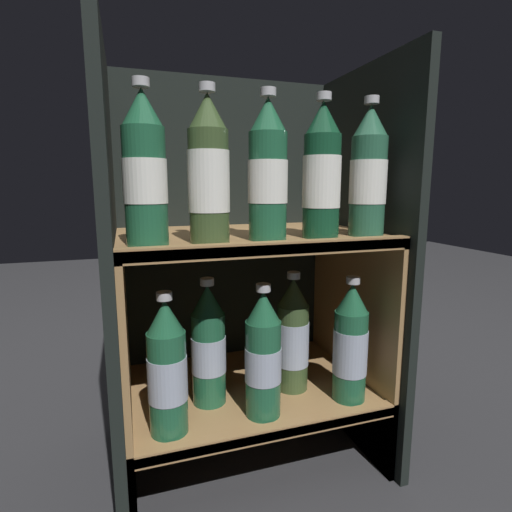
{
  "coord_description": "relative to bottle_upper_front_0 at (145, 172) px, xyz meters",
  "views": [
    {
      "loc": [
        -0.25,
        -0.62,
        0.61
      ],
      "look_at": [
        0.0,
        0.13,
        0.48
      ],
      "focal_mm": 28.0,
      "sensor_mm": 36.0,
      "label": 1
    }
  ],
  "objects": [
    {
      "name": "bottle_lower_front_0",
      "position": [
        0.02,
        -0.0,
        -0.35
      ],
      "size": [
        0.07,
        0.07,
        0.26
      ],
      "color": "#1E5638",
      "rests_on": "shelf_lower"
    },
    {
      "name": "bottle_upper_front_0",
      "position": [
        0.0,
        0.0,
        0.0
      ],
      "size": [
        0.07,
        0.07,
        0.26
      ],
      "color": "#1E5638",
      "rests_on": "shelf_upper"
    },
    {
      "name": "bottle_upper_front_2",
      "position": [
        0.21,
        -0.0,
        -0.0
      ],
      "size": [
        0.07,
        0.07,
        0.26
      ],
      "color": "#1E5638",
      "rests_on": "shelf_upper"
    },
    {
      "name": "bottle_lower_front_2",
      "position": [
        0.4,
        -0.0,
        -0.35
      ],
      "size": [
        0.07,
        0.07,
        0.26
      ],
      "color": "#1E5638",
      "rests_on": "shelf_lower"
    },
    {
      "name": "bottle_lower_back_0",
      "position": [
        0.11,
        0.08,
        -0.35
      ],
      "size": [
        0.07,
        0.07,
        0.26
      ],
      "color": "#1E5638",
      "rests_on": "shelf_lower"
    },
    {
      "name": "shelf_lower",
      "position": [
        0.21,
        0.11,
        -0.5
      ],
      "size": [
        0.53,
        0.37,
        0.17
      ],
      "color": "#9E7547",
      "rests_on": "ground_plane"
    },
    {
      "name": "bottle_upper_front_1",
      "position": [
        0.1,
        -0.0,
        -0.0
      ],
      "size": [
        0.07,
        0.07,
        0.26
      ],
      "color": "#384C28",
      "rests_on": "shelf_upper"
    },
    {
      "name": "bottle_lower_front_1",
      "position": [
        0.2,
        -0.0,
        -0.35
      ],
      "size": [
        0.07,
        0.07,
        0.26
      ],
      "color": "#1E5638",
      "rests_on": "shelf_lower"
    },
    {
      "name": "bottle_lower_back_1",
      "position": [
        0.3,
        0.08,
        -0.35
      ],
      "size": [
        0.07,
        0.07,
        0.26
      ],
      "color": "#384C28",
      "rests_on": "shelf_lower"
    },
    {
      "name": "bottle_upper_front_4",
      "position": [
        0.42,
        -0.0,
        -0.0
      ],
      "size": [
        0.07,
        0.07,
        0.26
      ],
      "color": "#285B42",
      "rests_on": "shelf_upper"
    },
    {
      "name": "shelf_upper",
      "position": [
        0.21,
        0.12,
        -0.27
      ],
      "size": [
        0.53,
        0.37,
        0.52
      ],
      "color": "#9E7547",
      "rests_on": "ground_plane"
    },
    {
      "name": "fridge_side_left",
      "position": [
        -0.06,
        0.12,
        -0.2
      ],
      "size": [
        0.02,
        0.41,
        0.87
      ],
      "primitive_type": "cube",
      "color": "black",
      "rests_on": "ground_plane"
    },
    {
      "name": "fridge_back_wall",
      "position": [
        0.21,
        0.32,
        -0.2
      ],
      "size": [
        0.57,
        0.02,
        0.87
      ],
      "primitive_type": "cube",
      "color": "black",
      "rests_on": "ground_plane"
    },
    {
      "name": "fridge_side_right",
      "position": [
        0.49,
        0.12,
        -0.2
      ],
      "size": [
        0.02,
        0.41,
        0.87
      ],
      "primitive_type": "cube",
      "color": "black",
      "rests_on": "ground_plane"
    },
    {
      "name": "ground_plane",
      "position": [
        0.21,
        -0.06,
        -0.64
      ],
      "size": [
        6.0,
        6.0,
        0.0
      ],
      "primitive_type": "plane",
      "color": "#2D2D30"
    },
    {
      "name": "bottle_upper_front_3",
      "position": [
        0.32,
        0.0,
        -0.0
      ],
      "size": [
        0.07,
        0.07,
        0.26
      ],
      "color": "#144228",
      "rests_on": "shelf_upper"
    }
  ]
}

